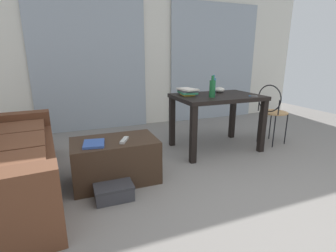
% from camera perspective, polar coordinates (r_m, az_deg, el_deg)
% --- Properties ---
extents(ground_plane, '(7.83, 7.83, 0.00)m').
position_cam_1_polar(ground_plane, '(3.16, 9.70, -7.71)').
color(ground_plane, gray).
extents(wall_back, '(6.14, 0.10, 2.58)m').
position_cam_1_polar(wall_back, '(4.76, -2.63, 16.21)').
color(wall_back, silver).
rests_on(wall_back, ground).
extents(curtains, '(4.20, 0.03, 2.22)m').
position_cam_1_polar(curtains, '(4.68, -2.26, 13.99)').
color(curtains, '#99A3AD').
rests_on(curtains, ground).
extents(coffee_table, '(0.84, 0.51, 0.44)m').
position_cam_1_polar(coffee_table, '(2.62, -11.92, -7.66)').
color(coffee_table, '#382619').
rests_on(coffee_table, ground).
extents(craft_table, '(1.11, 0.76, 0.75)m').
position_cam_1_polar(craft_table, '(3.41, 11.05, 5.02)').
color(craft_table, black).
rests_on(craft_table, ground).
extents(wire_chair, '(0.38, 0.40, 0.87)m').
position_cam_1_polar(wire_chair, '(3.83, 22.53, 3.91)').
color(wire_chair, '#B7844C').
rests_on(wire_chair, ground).
extents(bottle_near, '(0.07, 0.07, 0.27)m').
position_cam_1_polar(bottle_near, '(3.18, 10.07, 8.47)').
color(bottle_near, '#195B2D').
rests_on(bottle_near, craft_table).
extents(bottle_far, '(0.06, 0.06, 0.26)m').
position_cam_1_polar(bottle_far, '(3.43, 10.27, 8.96)').
color(bottle_far, teal).
rests_on(bottle_far, craft_table).
extents(bowl, '(0.14, 0.14, 0.08)m').
position_cam_1_polar(bowl, '(3.63, 11.66, 8.09)').
color(bowl, beige).
rests_on(bowl, craft_table).
extents(book_stack, '(0.24, 0.32, 0.08)m').
position_cam_1_polar(book_stack, '(3.34, 4.48, 7.85)').
color(book_stack, gold).
rests_on(book_stack, craft_table).
extents(scissors, '(0.11, 0.09, 0.00)m').
position_cam_1_polar(scissors, '(3.41, 18.60, 6.53)').
color(scissors, '#9EA0A5').
rests_on(scissors, craft_table).
extents(tv_remote_primary, '(0.12, 0.18, 0.02)m').
position_cam_1_polar(tv_remote_primary, '(2.48, -9.94, -3.18)').
color(tv_remote_primary, '#B7B7B2').
rests_on(tv_remote_primary, coffee_table).
extents(magazine, '(0.22, 0.26, 0.02)m').
position_cam_1_polar(magazine, '(2.45, -16.53, -3.89)').
color(magazine, '#33519E').
rests_on(magazine, coffee_table).
extents(shoebox, '(0.34, 0.22, 0.14)m').
position_cam_1_polar(shoebox, '(2.36, -12.22, -14.45)').
color(shoebox, '#38383D').
rests_on(shoebox, ground).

